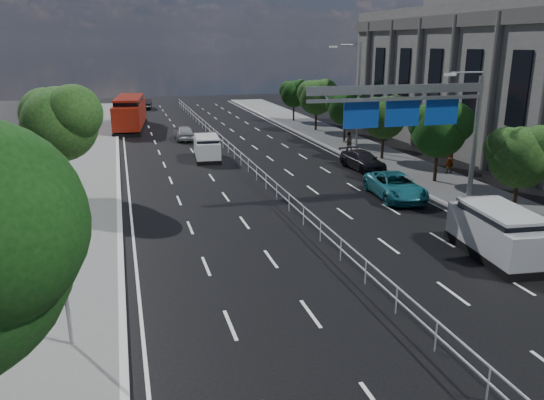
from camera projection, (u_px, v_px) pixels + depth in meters
name	position (u px, v px, depth m)	size (l,w,h in m)	color
ground	(384.00, 303.00, 18.88)	(160.00, 160.00, 0.00)	black
sidewalk_near	(37.00, 351.00, 15.83)	(5.00, 140.00, 0.14)	slate
kerb_near	(123.00, 338.00, 16.49)	(0.25, 140.00, 0.15)	silver
median_fence	(243.00, 160.00, 39.48)	(0.05, 85.00, 1.02)	silver
hedge_near	(2.00, 280.00, 19.88)	(1.00, 36.00, 0.44)	black
toilet_sign	(44.00, 260.00, 15.16)	(1.62, 0.18, 4.34)	gray
overhead_gantry	(416.00, 107.00, 28.34)	(10.24, 0.38, 7.45)	gray
streetlight_far	(355.00, 90.00, 44.15)	(2.78, 2.40, 9.00)	gray
civic_hall	(524.00, 77.00, 43.64)	(14.40, 36.00, 14.35)	slate
near_tree_back	(60.00, 120.00, 31.00)	(4.84, 4.51, 6.69)	black
far_tree_c	(522.00, 154.00, 27.31)	(3.52, 3.28, 4.94)	black
far_tree_d	(440.00, 128.00, 34.15)	(3.85, 3.59, 5.34)	black
far_tree_e	(385.00, 115.00, 41.10)	(3.63, 3.38, 5.13)	black
far_tree_f	(346.00, 106.00, 48.04)	(3.52, 3.28, 5.02)	black
far_tree_g	(317.00, 95.00, 54.88)	(3.96, 3.69, 5.45)	black
far_tree_h	(294.00, 92.00, 61.89)	(3.41, 3.18, 4.91)	black
white_minivan	(207.00, 148.00, 42.03)	(2.22, 4.48, 1.89)	black
red_bus	(130.00, 112.00, 57.07)	(3.99, 11.78, 3.45)	black
near_car_silver	(184.00, 133.00, 50.73)	(1.66, 4.12, 1.40)	#999CA0
near_car_dark	(146.00, 104.00, 75.08)	(1.43, 4.11, 1.35)	black
silver_minivan	(499.00, 233.00, 22.77)	(2.77, 5.42, 2.16)	black
parked_car_teal	(395.00, 186.00, 31.56)	(2.44, 5.30, 1.47)	#196573
parked_car_dark	(363.00, 160.00, 38.82)	(1.86, 4.57, 1.33)	black
pedestrian_a	(450.00, 160.00, 37.05)	(0.66, 0.43, 1.80)	gray
pedestrian_b	(348.00, 142.00, 44.19)	(0.83, 0.64, 1.70)	gray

